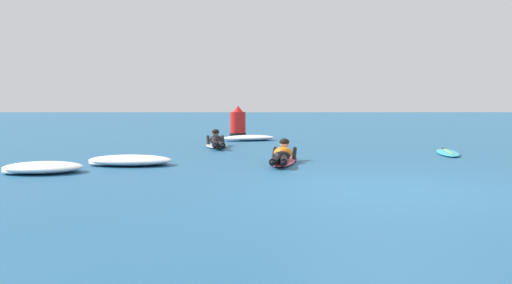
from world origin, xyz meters
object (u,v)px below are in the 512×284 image
channel_marker_buoy (238,124)px  surfer_near (283,157)px  drifting_surfboard (448,152)px  surfer_far (217,142)px

channel_marker_buoy → surfer_near: bearing=-83.5°
surfer_near → drifting_surfboard: surfer_near is taller
surfer_near → surfer_far: 4.68m
drifting_surfboard → channel_marker_buoy: (-5.36, 7.77, 0.44)m
surfer_near → drifting_surfboard: (4.23, 2.10, -0.10)m
surfer_near → channel_marker_buoy: (-1.13, 9.87, 0.34)m
surfer_near → channel_marker_buoy: size_ratio=2.32×
surfer_far → drifting_surfboard: (5.87, -2.28, -0.11)m
drifting_surfboard → surfer_far: bearing=158.8°
drifting_surfboard → channel_marker_buoy: size_ratio=1.94×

